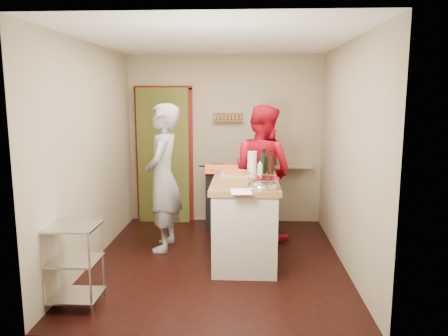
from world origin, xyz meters
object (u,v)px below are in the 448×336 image
Objects in this scene: person_red at (262,172)px; island at (245,218)px; wire_shelving at (74,262)px; stove at (227,198)px; person_stripe at (163,178)px.

island is at bearing 112.89° from person_red.
wire_shelving is at bearing 86.80° from person_red.
person_red reaches higher than island.
wire_shelving is 0.43× the size of person_red.
stove reaches higher than wire_shelving.
island is 0.79× the size of person_red.
stove is 0.68× the size of island.
person_red is at bearing 116.66° from person_stripe.
wire_shelving is 0.54× the size of island.
person_red is (0.51, -0.42, 0.48)m from stove.
island is 1.05m from person_red.
person_red reaches higher than stove.
wire_shelving is 0.42× the size of person_stripe.
wire_shelving is at bearing -17.33° from person_stripe.
island is at bearing -78.18° from stove.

